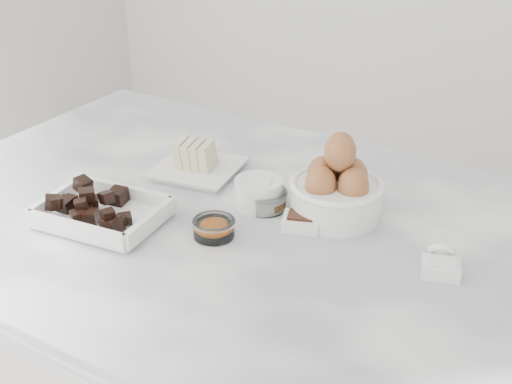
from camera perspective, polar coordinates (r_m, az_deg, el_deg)
marble_slab at (r=1.21m, az=-1.55°, el=-2.86°), size 1.20×0.80×0.04m
chocolate_dish at (r=1.20m, az=-12.24°, el=-1.36°), size 0.22×0.17×0.05m
butter_plate at (r=1.35m, az=-4.78°, el=2.40°), size 0.17×0.17×0.06m
sugar_ramekin at (r=1.22m, az=0.20°, el=0.01°), size 0.08×0.08×0.05m
egg_bowl at (r=1.19m, az=6.46°, el=0.20°), size 0.16×0.16×0.15m
honey_bowl at (r=1.22m, az=0.73°, el=-0.56°), size 0.08×0.08×0.03m
zest_bowl at (r=1.14m, az=-3.39°, el=-2.83°), size 0.07×0.07×0.03m
vanilla_spoon at (r=1.17m, az=3.70°, el=-2.06°), size 0.07×0.09×0.05m
salt_spoon at (r=1.08m, az=14.56°, el=-5.58°), size 0.07×0.08×0.04m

